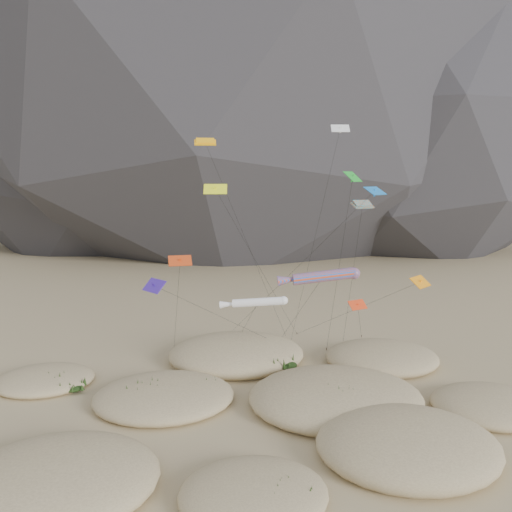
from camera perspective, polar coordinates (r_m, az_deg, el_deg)
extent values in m
plane|color=#CCB789|center=(44.50, 4.34, -19.45)|extent=(500.00, 500.00, 0.00)
ellipsoid|color=black|center=(158.95, -0.14, 23.26)|extent=(191.54, 147.29, 156.00)
ellipsoid|color=#2B2B30|center=(165.75, -16.81, 16.67)|extent=(136.20, 127.83, 116.00)
ellipsoid|color=black|center=(162.13, 17.78, 14.66)|extent=(130.55, 126.41, 100.00)
ellipsoid|color=#CCB789|center=(39.75, -21.93, -22.67)|extent=(14.18, 12.06, 3.34)
ellipsoid|color=#CCB789|center=(36.58, -0.29, -25.50)|extent=(10.06, 8.55, 2.17)
ellipsoid|color=#CCB789|center=(42.65, 16.92, -19.93)|extent=(14.22, 12.09, 3.68)
ellipsoid|color=#CCB789|center=(49.99, -10.46, -15.47)|extent=(13.37, 11.37, 2.58)
ellipsoid|color=#CCB789|center=(49.08, 9.09, -15.66)|extent=(16.40, 13.94, 3.49)
ellipsoid|color=#CCB789|center=(52.21, 25.27, -15.18)|extent=(10.94, 9.30, 2.39)
ellipsoid|color=#CCB789|center=(59.11, -2.26, -11.10)|extent=(15.70, 13.34, 3.66)
ellipsoid|color=#CCB789|center=(60.21, 14.19, -11.17)|extent=(12.95, 11.01, 2.89)
ellipsoid|color=#CCB789|center=(57.44, -22.99, -12.87)|extent=(9.98, 8.49, 1.98)
ellipsoid|color=black|center=(39.89, -20.39, -22.20)|extent=(3.10, 2.65, 0.93)
ellipsoid|color=black|center=(40.11, -16.77, -21.98)|extent=(2.32, 1.98, 0.70)
ellipsoid|color=black|center=(36.04, 1.74, -25.88)|extent=(2.40, 2.05, 0.72)
ellipsoid|color=black|center=(36.40, 4.47, -25.70)|extent=(2.15, 1.84, 0.65)
ellipsoid|color=black|center=(43.87, 19.14, -18.93)|extent=(3.29, 2.81, 0.99)
ellipsoid|color=black|center=(41.60, 17.27, -20.79)|extent=(2.07, 1.77, 0.62)
ellipsoid|color=black|center=(50.25, -12.88, -15.14)|extent=(2.72, 2.33, 0.82)
ellipsoid|color=black|center=(50.89, -6.06, -14.76)|extent=(2.34, 2.00, 0.70)
ellipsoid|color=black|center=(47.83, 9.02, -15.93)|extent=(3.25, 2.78, 0.97)
ellipsoid|color=black|center=(51.09, 11.35, -14.43)|extent=(2.88, 2.47, 0.86)
ellipsoid|color=black|center=(47.19, 4.78, -16.47)|extent=(2.49, 2.13, 0.75)
ellipsoid|color=black|center=(53.57, 25.16, -14.47)|extent=(2.46, 2.10, 0.74)
ellipsoid|color=black|center=(58.58, 0.53, -11.10)|extent=(2.71, 2.32, 0.81)
ellipsoid|color=black|center=(55.64, 3.41, -12.35)|extent=(2.53, 2.16, 0.76)
ellipsoid|color=black|center=(59.88, 16.75, -11.35)|extent=(2.16, 1.85, 0.65)
ellipsoid|color=black|center=(58.70, 14.77, -11.79)|extent=(2.11, 1.81, 0.63)
ellipsoid|color=black|center=(55.81, -21.42, -13.37)|extent=(2.19, 1.87, 0.66)
ellipsoid|color=black|center=(54.42, -20.18, -14.00)|extent=(1.95, 1.67, 0.59)
cylinder|color=#3F2D1E|center=(64.33, -4.33, -10.05)|extent=(0.08, 0.08, 0.30)
cylinder|color=#3F2D1E|center=(67.31, -1.45, -9.14)|extent=(0.08, 0.08, 0.30)
cylinder|color=#3F2D1E|center=(63.06, 3.80, -10.44)|extent=(0.08, 0.08, 0.30)
cylinder|color=#3F2D1E|center=(68.72, 4.69, -8.78)|extent=(0.08, 0.08, 0.30)
cylinder|color=#3F2D1E|center=(63.12, 8.05, -10.50)|extent=(0.08, 0.08, 0.30)
cylinder|color=#3F2D1E|center=(68.89, -2.99, -8.72)|extent=(0.08, 0.08, 0.30)
cylinder|color=#3F2D1E|center=(68.79, 11.97, -8.94)|extent=(0.08, 0.08, 0.30)
cylinder|color=#3F2D1E|center=(62.39, -9.39, -10.77)|extent=(0.08, 0.08, 0.30)
cylinder|color=#EC4B18|center=(48.94, 7.74, -2.30)|extent=(6.13, 1.32, 1.73)
sphere|color=#EC4B18|center=(49.58, 11.16, -1.96)|extent=(1.16, 1.16, 1.16)
cone|color=#EC4B18|center=(48.47, 3.89, -2.71)|extent=(2.53, 1.08, 1.24)
cylinder|color=black|center=(56.25, 4.64, -6.83)|extent=(2.86, 13.10, 11.65)
cylinder|color=white|center=(46.95, 0.23, -5.29)|extent=(4.91, 1.49, 1.10)
sphere|color=white|center=(46.85, 3.18, -5.09)|extent=(0.81, 0.81, 0.81)
cone|color=white|center=(47.20, -2.99, -5.52)|extent=(2.05, 0.98, 0.82)
cylinder|color=black|center=(56.84, -1.09, -7.72)|extent=(0.74, 18.01, 9.59)
cube|color=#FFAC0D|center=(53.47, -5.83, 12.78)|extent=(2.25, 0.95, 0.68)
cube|color=#FFAC0D|center=(53.48, -5.83, 12.97)|extent=(1.91, 0.75, 0.66)
cylinder|color=black|center=(59.43, -0.62, 0.52)|extent=(10.43, 10.35, 24.72)
cube|color=#E05817|center=(53.19, 12.08, 5.69)|extent=(2.61, 1.82, 0.66)
cube|color=#E05817|center=(53.18, 12.09, 5.92)|extent=(2.19, 1.49, 0.66)
cylinder|color=black|center=(59.37, 10.89, -2.83)|extent=(1.29, 10.11, 18.26)
cube|color=red|center=(49.82, 11.53, -5.49)|extent=(2.02, 1.48, 0.79)
cube|color=red|center=(49.86, 11.53, -5.65)|extent=(0.30, 0.33, 0.61)
cylinder|color=black|center=(59.29, 11.78, -7.53)|extent=(5.85, 16.23, 8.82)
cube|color=green|center=(55.24, 11.01, 8.90)|extent=(2.59, 2.83, 1.11)
cube|color=green|center=(55.24, 11.00, 8.74)|extent=(0.49, 0.48, 0.87)
cylinder|color=black|center=(58.33, 9.43, -1.50)|extent=(1.29, 4.77, 21.15)
cube|color=#F1FF1A|center=(51.43, -4.67, 7.64)|extent=(2.45, 1.29, 1.01)
cube|color=#F1FF1A|center=(51.43, -4.66, 7.47)|extent=(0.31, 0.36, 0.79)
cylinder|color=black|center=(59.29, 0.68, -1.82)|extent=(11.07, 12.90, 19.91)
cube|color=#3D1DA9|center=(47.31, -11.55, -3.34)|extent=(2.42, 2.54, 1.06)
cube|color=#3D1DA9|center=(47.35, -11.54, -3.52)|extent=(0.47, 0.46, 0.79)
cylinder|color=black|center=(54.62, -2.83, -7.52)|extent=(14.92, 12.62, 11.17)
cube|color=#C23A12|center=(45.54, -8.68, -0.53)|extent=(2.19, 1.29, 0.82)
cube|color=#C23A12|center=(45.57, -8.67, -0.71)|extent=(0.28, 0.28, 0.71)
cylinder|color=black|center=(53.77, -9.08, -6.50)|extent=(1.80, 13.73, 13.67)
cube|color=blue|center=(48.70, 13.46, 7.26)|extent=(2.52, 2.36, 0.76)
cube|color=blue|center=(48.71, 13.45, 7.09)|extent=(0.33, 0.31, 0.78)
cylinder|color=black|center=(57.67, 3.83, -2.18)|extent=(12.94, 19.52, 19.86)
cube|color=white|center=(56.38, 9.61, 14.19)|extent=(2.05, 1.12, 0.87)
cube|color=white|center=(56.36, 9.61, 14.04)|extent=(0.27, 0.33, 0.65)
cylinder|color=black|center=(58.28, 6.52, 1.13)|extent=(4.64, 4.38, 26.31)
cube|color=orange|center=(51.29, 18.27, -2.83)|extent=(2.57, 2.42, 0.94)
cube|color=orange|center=(51.32, 18.27, -2.99)|extent=(0.40, 0.41, 0.80)
cylinder|color=black|center=(59.53, 10.53, -6.33)|extent=(8.73, 18.52, 11.02)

